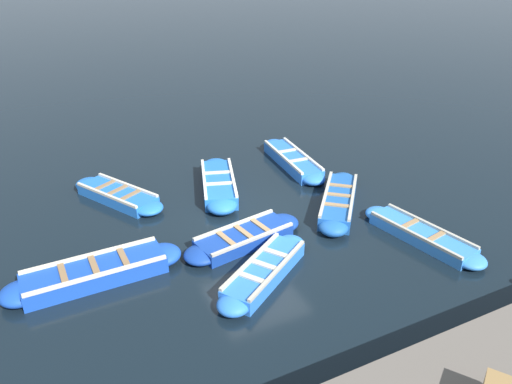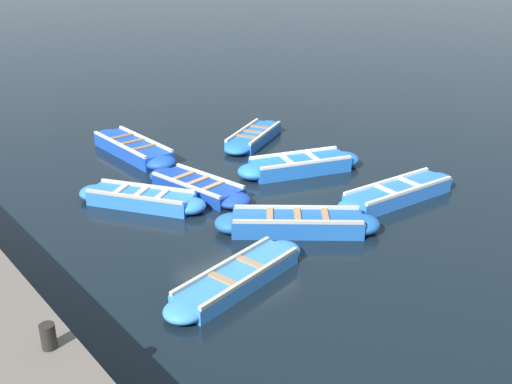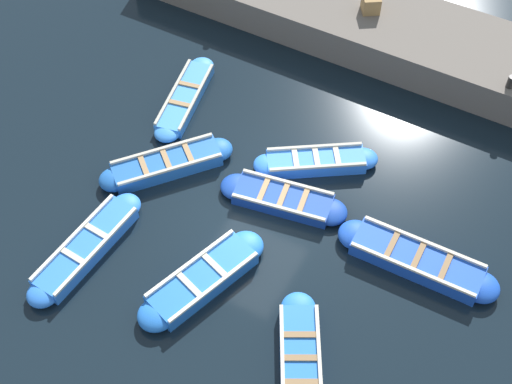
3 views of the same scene
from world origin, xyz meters
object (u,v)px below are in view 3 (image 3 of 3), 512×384
object	(u,v)px
boat_end_of_row	(86,248)
boat_inner_gap	(283,199)
wooden_crate	(371,4)
boat_far_corner	(316,162)
bollard_north	(511,82)
boat_alongside	(203,279)
boat_bow_out	(167,164)
boat_stern_in	(185,98)
boat_outer_right	(300,361)
boat_drifting	(417,260)

from	to	relation	value
boat_end_of_row	boat_inner_gap	size ratio (longest dim) A/B	1.11
wooden_crate	boat_far_corner	bearing A→B (deg)	-170.69
boat_end_of_row	bollard_north	size ratio (longest dim) A/B	10.77
boat_end_of_row	boat_far_corner	bearing A→B (deg)	-35.70
bollard_north	boat_inner_gap	bearing A→B (deg)	145.78
boat_alongside	boat_bow_out	xyz separation A→B (m)	(2.50, 2.62, -0.00)
boat_far_corner	wooden_crate	world-z (taller)	wooden_crate
boat_stern_in	boat_bow_out	size ratio (longest dim) A/B	1.09
boat_stern_in	boat_bow_out	xyz separation A→B (m)	(-2.33, -0.91, 0.05)
boat_far_corner	boat_inner_gap	xyz separation A→B (m)	(-1.49, 0.19, -0.02)
boat_alongside	boat_outer_right	size ratio (longest dim) A/B	1.10
boat_alongside	bollard_north	bearing A→B (deg)	-26.97
boat_alongside	boat_stern_in	size ratio (longest dim) A/B	1.03
boat_alongside	wooden_crate	world-z (taller)	wooden_crate
boat_outer_right	boat_far_corner	distance (m)	5.59
boat_stern_in	boat_outer_right	bearing A→B (deg)	-130.77
boat_far_corner	boat_end_of_row	distance (m)	6.22
wooden_crate	boat_end_of_row	bearing A→B (deg)	165.10
boat_drifting	boat_bow_out	world-z (taller)	same
boat_outer_right	boat_bow_out	bearing A→B (deg)	59.80
boat_drifting	boat_far_corner	world-z (taller)	boat_drifting
boat_alongside	bollard_north	xyz separation A→B (m)	(8.65, -4.40, 1.02)
boat_inner_gap	boat_far_corner	bearing A→B (deg)	-7.27
boat_alongside	boat_bow_out	bearing A→B (deg)	46.27
boat_outer_right	wooden_crate	world-z (taller)	wooden_crate
boat_end_of_row	wooden_crate	bearing A→B (deg)	-14.90
boat_outer_right	boat_end_of_row	xyz separation A→B (m)	(0.11, 5.77, 0.02)
boat_stern_in	wooden_crate	size ratio (longest dim) A/B	7.06
boat_outer_right	wooden_crate	bearing A→B (deg)	16.03
boat_bow_out	boat_outer_right	bearing A→B (deg)	-120.20
boat_outer_right	boat_end_of_row	distance (m)	5.77
boat_far_corner	boat_bow_out	world-z (taller)	boat_bow_out
boat_inner_gap	wooden_crate	distance (m)	6.94
boat_bow_out	boat_end_of_row	bearing A→B (deg)	174.87
boat_outer_right	boat_far_corner	world-z (taller)	boat_far_corner
boat_alongside	bollard_north	distance (m)	9.75
boat_inner_gap	wooden_crate	bearing A→B (deg)	5.72
boat_alongside	boat_end_of_row	distance (m)	2.95
boat_drifting	boat_inner_gap	bearing A→B (deg)	88.29
wooden_crate	boat_alongside	bearing A→B (deg)	-179.21
boat_alongside	boat_far_corner	size ratio (longest dim) A/B	1.17
boat_stern_in	bollard_north	xyz separation A→B (m)	(3.82, -7.93, 1.08)
boat_alongside	boat_stern_in	distance (m)	5.98
boat_stern_in	boat_end_of_row	distance (m)	5.45
bollard_north	wooden_crate	xyz separation A→B (m)	(1.14, 4.54, 0.08)
boat_drifting	boat_inner_gap	distance (m)	3.60
boat_end_of_row	boat_stern_in	bearing A→B (deg)	6.70
boat_bow_out	bollard_north	size ratio (longest dim) A/B	9.29
boat_end_of_row	boat_bow_out	world-z (taller)	boat_bow_out
boat_stern_in	boat_inner_gap	distance (m)	4.48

